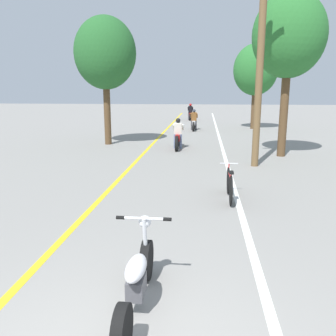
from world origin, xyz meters
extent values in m
cube|color=yellow|center=(-1.70, 13.18, 0.00)|extent=(0.14, 48.00, 0.01)
cube|color=white|center=(1.65, 13.18, 0.00)|extent=(0.14, 48.00, 0.01)
cylinder|color=brown|center=(2.59, 9.83, 3.26)|extent=(0.24, 0.24, 6.51)
cylinder|color=#513A23|center=(3.90, 11.85, 1.87)|extent=(0.32, 0.32, 3.74)
ellipsoid|color=#286B2D|center=(3.90, 11.85, 4.61)|extent=(2.75, 2.48, 3.16)
cylinder|color=#513A23|center=(4.07, 21.96, 1.48)|extent=(0.32, 0.32, 2.96)
ellipsoid|color=#286B2D|center=(4.07, 21.96, 3.87)|extent=(2.89, 2.60, 3.33)
cylinder|color=#513A23|center=(-3.85, 14.22, 1.68)|extent=(0.32, 0.32, 3.36)
ellipsoid|color=#235B28|center=(-3.85, 14.22, 4.27)|extent=(2.89, 2.60, 3.32)
cylinder|color=black|center=(0.04, 1.94, 0.28)|extent=(0.12, 0.57, 0.57)
cylinder|color=black|center=(0.04, 0.41, 0.28)|extent=(0.12, 0.57, 0.57)
ellipsoid|color=silver|center=(0.04, 1.18, 0.57)|extent=(0.24, 0.65, 0.19)
cube|color=#4C4C51|center=(0.04, 1.18, 0.33)|extent=(0.20, 0.36, 0.24)
cylinder|color=silver|center=(0.04, 1.85, 0.63)|extent=(0.06, 0.23, 0.71)
cylinder|color=silver|center=(0.04, 1.76, 0.98)|extent=(0.63, 0.04, 0.04)
cylinder|color=black|center=(-0.28, 1.76, 0.98)|extent=(0.11, 0.05, 0.05)
cylinder|color=black|center=(0.35, 1.76, 0.98)|extent=(0.11, 0.05, 0.05)
sphere|color=silver|center=(0.04, 1.85, 0.90)|extent=(0.17, 0.17, 0.17)
cylinder|color=black|center=(-0.37, 14.06, 0.33)|extent=(0.12, 0.66, 0.66)
cylinder|color=black|center=(-0.37, 12.56, 0.33)|extent=(0.12, 0.66, 0.66)
cube|color=maroon|center=(-0.37, 13.31, 0.51)|extent=(0.20, 0.96, 0.28)
cylinder|color=silver|center=(-0.37, 13.96, 1.01)|extent=(0.50, 0.03, 0.03)
cylinder|color=slate|center=(-0.50, 13.26, 0.33)|extent=(0.11, 0.11, 0.65)
cylinder|color=slate|center=(-0.24, 13.26, 0.33)|extent=(0.11, 0.11, 0.65)
cube|color=silver|center=(-0.37, 13.29, 0.90)|extent=(0.34, 0.27, 0.53)
cylinder|color=silver|center=(-0.57, 13.45, 0.95)|extent=(0.08, 0.42, 0.33)
cylinder|color=silver|center=(-0.17, 13.45, 0.95)|extent=(0.08, 0.42, 0.33)
sphere|color=black|center=(-0.37, 13.33, 1.26)|extent=(0.21, 0.21, 0.21)
cylinder|color=black|center=(0.12, 21.47, 0.29)|extent=(0.12, 0.59, 0.59)
cylinder|color=black|center=(0.12, 19.99, 0.29)|extent=(0.12, 0.59, 0.59)
cube|color=silver|center=(0.12, 20.73, 0.47)|extent=(0.20, 0.95, 0.28)
cylinder|color=silver|center=(0.12, 21.37, 0.94)|extent=(0.50, 0.03, 0.03)
cylinder|color=#38383D|center=(-0.01, 20.68, 0.31)|extent=(0.11, 0.11, 0.61)
cylinder|color=#38383D|center=(0.25, 20.68, 0.31)|extent=(0.11, 0.11, 0.61)
cube|color=brown|center=(0.12, 20.71, 0.88)|extent=(0.34, 0.27, 0.56)
cylinder|color=brown|center=(-0.08, 20.87, 0.93)|extent=(0.08, 0.44, 0.34)
cylinder|color=brown|center=(0.32, 20.87, 0.93)|extent=(0.08, 0.44, 0.34)
sphere|color=#2D333D|center=(0.12, 20.75, 1.25)|extent=(0.21, 0.21, 0.21)
cylinder|color=black|center=(-0.42, 29.15, 0.29)|extent=(0.12, 0.58, 0.58)
cylinder|color=black|center=(-0.42, 27.73, 0.29)|extent=(0.12, 0.58, 0.58)
cube|color=maroon|center=(-0.42, 28.44, 0.47)|extent=(0.20, 0.90, 0.28)
cylinder|color=silver|center=(-0.42, 29.05, 0.93)|extent=(0.50, 0.03, 0.03)
cylinder|color=#38383D|center=(-0.55, 28.39, 0.30)|extent=(0.11, 0.11, 0.61)
cylinder|color=#38383D|center=(-0.29, 28.39, 0.30)|extent=(0.11, 0.11, 0.61)
cube|color=black|center=(-0.42, 28.42, 0.90)|extent=(0.34, 0.28, 0.60)
cylinder|color=black|center=(-0.62, 28.58, 0.95)|extent=(0.08, 0.47, 0.36)
cylinder|color=black|center=(-0.22, 28.58, 0.95)|extent=(0.08, 0.47, 0.36)
sphere|color=#B21919|center=(-0.42, 28.46, 1.30)|extent=(0.23, 0.23, 0.23)
cylinder|color=black|center=(1.45, 6.36, 0.35)|extent=(0.04, 0.69, 0.69)
cylinder|color=black|center=(1.45, 5.38, 0.35)|extent=(0.04, 0.69, 0.69)
cylinder|color=#B21E1E|center=(1.45, 5.87, 0.59)|extent=(0.04, 0.78, 0.04)
cylinder|color=#B21E1E|center=(1.45, 5.46, 0.56)|extent=(0.03, 0.03, 0.42)
cube|color=black|center=(1.45, 5.46, 0.76)|extent=(0.10, 0.20, 0.05)
cylinder|color=#B21E1E|center=(1.45, 6.31, 0.57)|extent=(0.03, 0.03, 0.45)
cylinder|color=silver|center=(1.45, 6.31, 0.80)|extent=(0.44, 0.03, 0.03)
camera|label=1|loc=(0.81, -2.62, 2.65)|focal=38.00mm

